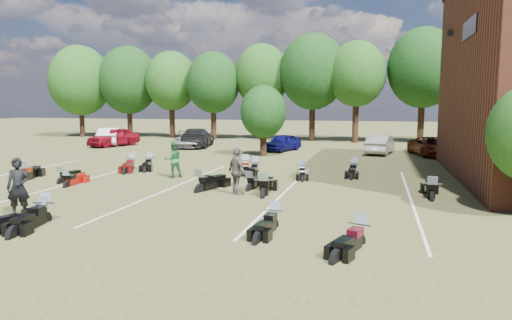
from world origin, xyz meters
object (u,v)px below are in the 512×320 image
(car_0, at_px, (114,137))
(person_grey, at_px, (237,171))
(motorcycle_3, at_px, (45,222))
(motorcycle_7, at_px, (67,187))
(person_green, at_px, (173,160))
(motorcycle_14, at_px, (132,169))
(car_4, at_px, (282,143))
(person_black, at_px, (18,187))

(car_0, height_order, person_grey, person_grey)
(motorcycle_3, xyz_separation_m, motorcycle_7, (-3.24, 5.36, 0.00))
(person_grey, bearing_deg, person_green, 4.37)
(motorcycle_14, bearing_deg, motorcycle_7, -106.97)
(car_4, xyz_separation_m, motorcycle_7, (-6.20, -17.44, -0.66))
(person_green, relative_size, motorcycle_3, 0.80)
(person_green, height_order, motorcycle_14, person_green)
(car_0, bearing_deg, person_black, -46.87)
(person_black, height_order, motorcycle_14, person_black)
(car_0, relative_size, motorcycle_3, 2.08)
(person_green, xyz_separation_m, motorcycle_3, (-0.21, -9.01, -0.90))
(person_green, relative_size, motorcycle_14, 0.78)
(person_green, height_order, person_grey, person_grey)
(car_0, distance_m, motorcycle_7, 19.52)
(person_grey, xyz_separation_m, motorcycle_14, (-7.82, 5.30, -0.96))
(car_0, relative_size, motorcycle_7, 2.34)
(person_grey, bearing_deg, car_0, -4.50)
(motorcycle_14, bearing_deg, car_0, 108.71)
(car_0, relative_size, person_grey, 2.44)
(person_grey, relative_size, motorcycle_3, 0.85)
(person_black, bearing_deg, motorcycle_3, -42.72)
(motorcycle_7, bearing_deg, person_grey, 176.01)
(person_grey, xyz_separation_m, motorcycle_3, (-4.57, -5.66, -0.96))
(motorcycle_3, bearing_deg, motorcycle_7, 110.76)
(car_0, bearing_deg, motorcycle_3, -44.70)
(motorcycle_7, distance_m, motorcycle_14, 5.60)
(person_black, relative_size, motorcycle_7, 0.98)
(car_4, relative_size, person_grey, 2.00)
(person_green, distance_m, person_grey, 5.50)
(car_4, bearing_deg, motorcycle_7, -88.50)
(car_0, relative_size, car_4, 1.22)
(motorcycle_7, relative_size, motorcycle_14, 0.87)
(motorcycle_7, bearing_deg, car_4, -115.74)
(car_0, distance_m, person_black, 24.87)
(motorcycle_7, height_order, motorcycle_14, motorcycle_14)
(car_0, bearing_deg, car_4, 17.70)
(car_0, xyz_separation_m, person_green, (12.03, -13.86, 0.10))
(car_0, height_order, motorcycle_14, car_0)
(motorcycle_3, distance_m, motorcycle_14, 11.43)
(car_4, bearing_deg, motorcycle_3, -76.33)
(car_0, bearing_deg, motorcycle_14, -36.28)
(person_black, bearing_deg, motorcycle_14, 74.20)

